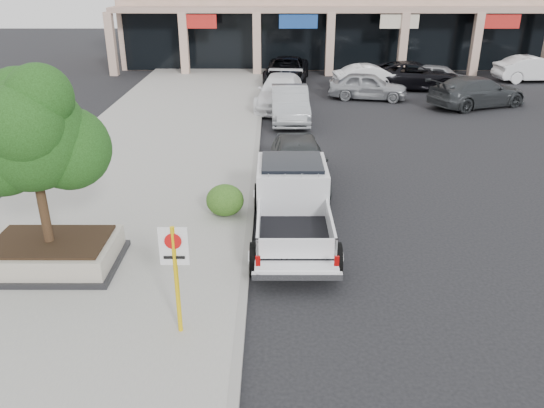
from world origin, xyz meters
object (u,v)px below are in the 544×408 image
Objects in this scene: lot_car_d at (414,76)px; lot_car_e at (439,76)px; lot_car_c at (477,92)px; curb_car_c at (281,92)px; curb_car_a at (298,161)px; lot_car_a at (368,86)px; lot_car_f at (534,69)px; planter_tree at (38,134)px; curb_car_d at (287,70)px; no_parking_sign at (175,266)px; curb_car_b at (290,104)px; planter at (52,253)px; pickup_truck at (293,206)px; lot_car_b at (372,78)px.

lot_car_e is (1.64, 0.38, -0.10)m from lot_car_d.
curb_car_c is at bearing 67.23° from lot_car_c.
lot_car_a is (4.51, 13.06, -0.05)m from curb_car_a.
lot_car_a is 0.89× the size of lot_car_f.
planter_tree is 24.53m from curb_car_d.
lot_car_d is (-2.22, 4.68, 0.02)m from lot_car_c.
no_parking_sign reaches higher than curb_car_b.
planter is 0.54× the size of lot_car_d.
lot_car_e is (12.17, 24.69, -0.91)m from no_parking_sign.
pickup_truck is 12.38m from curb_car_b.
planter is 0.55× the size of curb_car_d.
lot_car_c is 1.12× the size of lot_car_f.
pickup_truck reaches higher than lot_car_d.
curb_car_b is 0.86× the size of curb_car_d.
no_parking_sign is 26.48m from curb_car_d.
curb_car_a is 1.01× the size of lot_car_b.
lot_car_d is 8.78m from lot_car_f.
planter is at bearing 145.90° from lot_car_b.
no_parking_sign is 0.41× the size of lot_car_c.
lot_car_b is at bearing 53.13° from curb_car_b.
lot_car_d is at bearing 127.99° from lot_car_e.
curb_car_d is 1.37× the size of lot_car_e.
curb_car_b is (2.64, 16.73, -0.81)m from no_parking_sign.
planter_tree is 25.82m from lot_car_d.
lot_car_c is (10.10, 2.91, -0.01)m from curb_car_b.
lot_car_d is at bearing 36.80° from curb_car_c.
curb_car_c is 1.02× the size of lot_car_c.
pickup_truck is 1.18× the size of curb_car_b.
curb_car_d is 9.60m from lot_car_e.
pickup_truck is 1.18× the size of lot_car_f.
lot_car_e is (9.47, 16.30, -0.08)m from curb_car_a.
no_parking_sign is at bearing 140.56° from lot_car_f.
curb_car_a is at bearing 174.85° from lot_car_e.
pickup_truck is at bearing 61.36° from no_parking_sign.
lot_car_f is (22.33, 24.05, -2.59)m from planter_tree.
lot_car_c is (10.51, 0.09, -0.02)m from curb_car_c.
planter is at bearing 169.71° from lot_car_e.
curb_car_b reaches higher than lot_car_c.
planter_tree reaches higher than lot_car_a.
curb_car_a is at bearing 114.96° from lot_car_c.
no_parking_sign reaches higher than lot_car_f.
curb_car_d is at bearing 54.54° from lot_car_a.
curb_car_d is (0.06, 9.60, -0.01)m from curb_car_b.
no_parking_sign reaches higher than lot_car_e.
curb_car_d reaches higher than lot_car_e.
curb_car_b reaches higher than curb_car_a.
lot_car_c reaches higher than curb_car_a.
lot_car_f is at bearing -64.40° from lot_car_c.
lot_car_a is (4.97, 1.91, -0.07)m from curb_car_c.
curb_car_a is at bearing -90.62° from curb_car_b.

